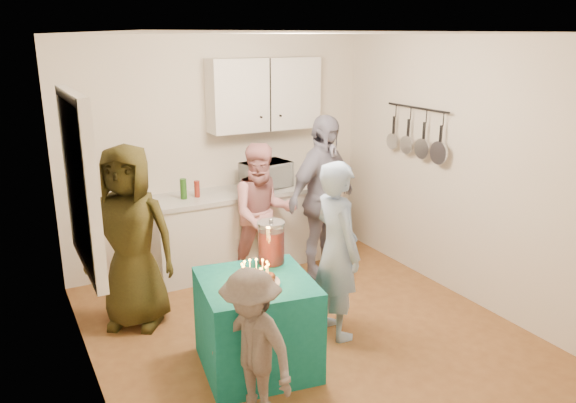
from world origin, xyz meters
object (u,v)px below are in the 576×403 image
party_table (257,324)px  woman_back_right (322,198)px  punch_jar (271,244)px  counter (248,230)px  woman_back_left (130,237)px  microwave (266,175)px  man_birthday (337,250)px  child_near_left (252,347)px  woman_back_center (263,214)px

party_table → woman_back_right: bearing=42.9°
punch_jar → woman_back_right: bearing=42.6°
counter → woman_back_right: woman_back_right is taller
punch_jar → woman_back_left: size_ratio=0.20×
microwave → man_birthday: man_birthday is taller
punch_jar → woman_back_right: size_ratio=0.19×
microwave → punch_jar: microwave is taller
woman_back_left → child_near_left: (0.38, -1.76, -0.28)m
party_table → punch_jar: size_ratio=2.50×
woman_back_center → counter: bearing=97.8°
woman_back_left → woman_back_right: size_ratio=0.94×
woman_back_left → child_near_left: size_ratio=1.51×
woman_back_left → woman_back_center: (1.47, 0.30, -0.09)m
woman_back_right → microwave: bearing=96.1°
woman_back_center → man_birthday: bearing=-75.3°
party_table → man_birthday: (0.85, 0.16, 0.41)m
woman_back_center → woman_back_right: (0.62, -0.18, 0.14)m
punch_jar → woman_back_center: size_ratio=0.22×
counter → woman_back_center: (-0.03, -0.48, 0.33)m
counter → party_table: size_ratio=2.59×
woman_back_center → punch_jar: bearing=-101.2°
punch_jar → man_birthday: size_ratio=0.21×
counter → woman_back_right: bearing=-48.3°
party_table → woman_back_center: size_ratio=0.56×
microwave → woman_back_right: 0.76m
counter → woman_back_left: bearing=-152.5°
microwave → woman_back_center: size_ratio=0.35×
punch_jar → woman_back_center: bearing=67.1°
counter → woman_back_left: size_ratio=1.30×
man_birthday → woman_back_center: man_birthday is taller
microwave → punch_jar: 1.89m
punch_jar → child_near_left: child_near_left is taller
punch_jar → party_table: bearing=-135.7°
microwave → party_table: (-1.05, -1.97, -0.68)m
man_birthday → woman_back_center: (-0.07, 1.33, -0.03)m
party_table → punch_jar: 0.66m
microwave → woman_back_center: woman_back_center is taller
counter → woman_back_right: 1.00m
counter → woman_back_left: (-1.50, -0.78, 0.42)m
counter → woman_back_left: woman_back_left is taller
punch_jar → woman_back_left: woman_back_left is taller
counter → woman_back_center: 0.58m
counter → man_birthday: bearing=-88.8°
party_table → microwave: bearing=61.9°
woman_back_left → child_near_left: 1.83m
child_near_left → punch_jar: bearing=125.4°
party_table → woman_back_left: bearing=120.1°
woman_back_left → woman_back_right: 2.10m
woman_back_left → punch_jar: bearing=-10.9°
woman_back_left → woman_back_right: (2.09, 0.12, 0.05)m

